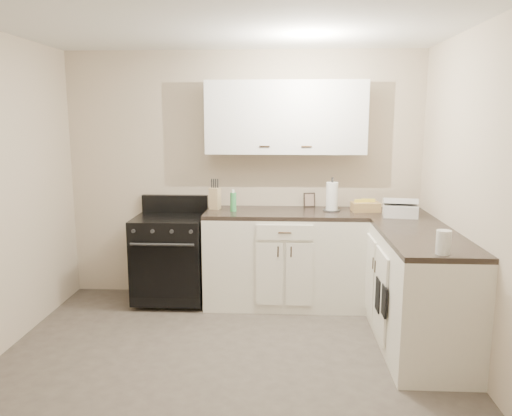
# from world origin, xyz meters

# --- Properties ---
(floor) EXTENTS (3.60, 3.60, 0.00)m
(floor) POSITION_xyz_m (0.00, 0.00, 0.00)
(floor) COLOR #473F38
(floor) RESTS_ON ground
(ceiling) EXTENTS (3.60, 3.60, 0.00)m
(ceiling) POSITION_xyz_m (0.00, 0.00, 2.50)
(ceiling) COLOR white
(ceiling) RESTS_ON wall_back
(wall_back) EXTENTS (3.60, 0.00, 3.60)m
(wall_back) POSITION_xyz_m (0.00, 1.80, 1.25)
(wall_back) COLOR beige
(wall_back) RESTS_ON ground
(wall_right) EXTENTS (0.00, 3.60, 3.60)m
(wall_right) POSITION_xyz_m (1.80, 0.00, 1.25)
(wall_right) COLOR beige
(wall_right) RESTS_ON ground
(wall_front) EXTENTS (3.60, 0.00, 3.60)m
(wall_front) POSITION_xyz_m (0.00, -1.80, 1.25)
(wall_front) COLOR beige
(wall_front) RESTS_ON ground
(base_cabinets_back) EXTENTS (1.55, 0.60, 0.90)m
(base_cabinets_back) POSITION_xyz_m (0.43, 1.50, 0.45)
(base_cabinets_back) COLOR silver
(base_cabinets_back) RESTS_ON floor
(base_cabinets_right) EXTENTS (0.60, 1.90, 0.90)m
(base_cabinets_right) POSITION_xyz_m (1.50, 0.85, 0.45)
(base_cabinets_right) COLOR silver
(base_cabinets_right) RESTS_ON floor
(countertop_back) EXTENTS (1.55, 0.60, 0.04)m
(countertop_back) POSITION_xyz_m (0.43, 1.50, 0.92)
(countertop_back) COLOR black
(countertop_back) RESTS_ON base_cabinets_back
(countertop_right) EXTENTS (0.60, 1.90, 0.04)m
(countertop_right) POSITION_xyz_m (1.50, 0.85, 0.92)
(countertop_right) COLOR black
(countertop_right) RESTS_ON base_cabinets_right
(upper_cabinets) EXTENTS (1.55, 0.30, 0.70)m
(upper_cabinets) POSITION_xyz_m (0.43, 1.65, 1.84)
(upper_cabinets) COLOR white
(upper_cabinets) RESTS_ON wall_back
(stove) EXTENTS (0.69, 0.59, 0.83)m
(stove) POSITION_xyz_m (-0.71, 1.48, 0.46)
(stove) COLOR black
(stove) RESTS_ON floor
(knife_block) EXTENTS (0.12, 0.11, 0.21)m
(knife_block) POSITION_xyz_m (-0.27, 1.58, 1.05)
(knife_block) COLOR tan
(knife_block) RESTS_ON countertop_back
(paper_towel) EXTENTS (0.14, 0.14, 0.28)m
(paper_towel) POSITION_xyz_m (0.88, 1.55, 1.08)
(paper_towel) COLOR white
(paper_towel) RESTS_ON countertop_back
(soap_bottle) EXTENTS (0.07, 0.07, 0.18)m
(soap_bottle) POSITION_xyz_m (-0.08, 1.48, 1.03)
(soap_bottle) COLOR #3D9F53
(soap_bottle) RESTS_ON countertop_back
(picture_frame) EXTENTS (0.12, 0.06, 0.15)m
(picture_frame) POSITION_xyz_m (0.68, 1.76, 1.01)
(picture_frame) COLOR black
(picture_frame) RESTS_ON countertop_back
(wicker_basket) EXTENTS (0.28, 0.19, 0.09)m
(wicker_basket) POSITION_xyz_m (1.21, 1.54, 0.98)
(wicker_basket) COLOR tan
(wicker_basket) RESTS_ON countertop_right
(countertop_grill) EXTENTS (0.34, 0.33, 0.11)m
(countertop_grill) POSITION_xyz_m (1.49, 1.32, 1.00)
(countertop_grill) COLOR white
(countertop_grill) RESTS_ON countertop_right
(glass_jar) EXTENTS (0.11, 0.11, 0.16)m
(glass_jar) POSITION_xyz_m (1.47, 0.00, 1.02)
(glass_jar) COLOR silver
(glass_jar) RESTS_ON countertop_right
(oven_mitt_near) EXTENTS (0.02, 0.14, 0.24)m
(oven_mitt_near) POSITION_xyz_m (1.18, 0.35, 0.47)
(oven_mitt_near) COLOR black
(oven_mitt_near) RESTS_ON base_cabinets_right
(oven_mitt_far) EXTENTS (0.02, 0.15, 0.27)m
(oven_mitt_far) POSITION_xyz_m (1.18, 0.58, 0.43)
(oven_mitt_far) COLOR black
(oven_mitt_far) RESTS_ON base_cabinets_right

